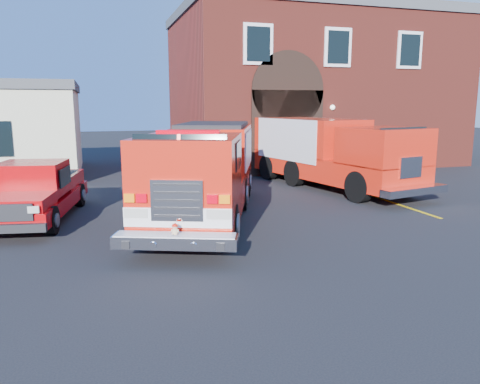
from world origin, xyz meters
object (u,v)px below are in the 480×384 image
object	(u,v)px
fire_station	(310,89)
secondary_truck	(331,151)
fire_engine	(205,170)
pickup_truck	(36,192)

from	to	relation	value
fire_station	secondary_truck	distance (m)	9.60
fire_engine	secondary_truck	distance (m)	6.89
fire_station	fire_engine	world-z (taller)	fire_station
pickup_truck	secondary_truck	distance (m)	11.10
fire_station	pickup_truck	xyz separation A→B (m)	(-13.94, -11.03, -3.43)
fire_station	fire_engine	distance (m)	15.38
fire_station	fire_engine	size ratio (longest dim) A/B	1.65
fire_engine	secondary_truck	world-z (taller)	fire_engine
fire_station	pickup_truck	world-z (taller)	fire_station
secondary_truck	fire_station	bearing A→B (deg)	70.14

